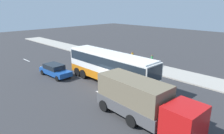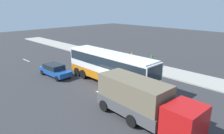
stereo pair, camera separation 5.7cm
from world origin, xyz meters
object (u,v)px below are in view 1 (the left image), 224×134
object	(u,v)px
cargo_truck	(143,101)
pedestrian_near_curb	(132,56)
pedestrian_at_crossing	(152,60)
car_blue_saloon	(55,70)
coach_bus	(110,65)

from	to	relation	value
cargo_truck	pedestrian_near_curb	size ratio (longest dim) A/B	5.19
cargo_truck	pedestrian_near_curb	bearing A→B (deg)	135.55
cargo_truck	pedestrian_near_curb	xyz separation A→B (m)	(-11.18, 12.16, -0.59)
cargo_truck	pedestrian_near_curb	world-z (taller)	cargo_truck
pedestrian_at_crossing	car_blue_saloon	bearing A→B (deg)	-144.90
cargo_truck	pedestrian_at_crossing	size ratio (longest dim) A/B	5.00
coach_bus	cargo_truck	bearing A→B (deg)	-26.25
coach_bus	car_blue_saloon	size ratio (longest dim) A/B	2.48
coach_bus	cargo_truck	distance (m)	8.27
cargo_truck	car_blue_saloon	distance (m)	14.10
coach_bus	pedestrian_near_curb	size ratio (longest dim) A/B	7.14
cargo_truck	car_blue_saloon	bearing A→B (deg)	-179.49
pedestrian_near_curb	pedestrian_at_crossing	size ratio (longest dim) A/B	0.96
cargo_truck	pedestrian_at_crossing	world-z (taller)	cargo_truck
cargo_truck	pedestrian_near_curb	distance (m)	16.53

